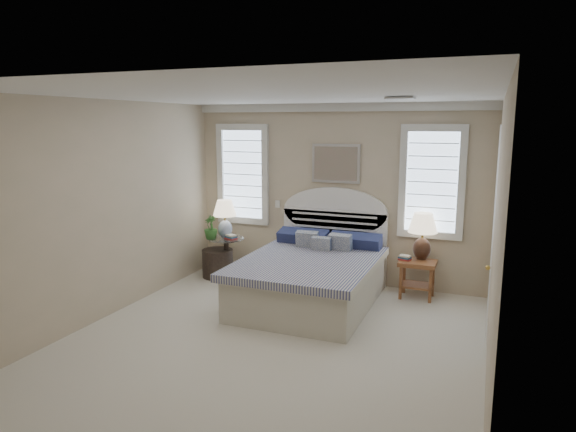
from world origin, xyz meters
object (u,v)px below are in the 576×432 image
(side_table_left, at_px, (226,253))
(bed, at_px, (313,274))
(lamp_right, at_px, (423,231))
(lamp_left, at_px, (225,215))
(nightstand_right, at_px, (417,271))
(floor_pot, at_px, (218,263))

(side_table_left, bearing_deg, bed, -19.74)
(lamp_right, bearing_deg, bed, -147.94)
(bed, height_order, lamp_left, bed)
(side_table_left, bearing_deg, lamp_right, 4.60)
(side_table_left, distance_m, nightstand_right, 2.95)
(bed, bearing_deg, floor_pot, 163.20)
(nightstand_right, xyz_separation_m, lamp_right, (0.03, 0.14, 0.55))
(lamp_right, bearing_deg, nightstand_right, -101.53)
(floor_pot, relative_size, lamp_right, 0.73)
(side_table_left, bearing_deg, lamp_left, 133.14)
(floor_pot, bearing_deg, side_table_left, 22.79)
(lamp_left, bearing_deg, floor_pot, -135.37)
(bed, bearing_deg, lamp_right, 32.06)
(bed, xyz_separation_m, side_table_left, (-1.65, 0.59, 0.00))
(bed, height_order, floor_pot, bed)
(nightstand_right, distance_m, lamp_right, 0.57)
(side_table_left, relative_size, nightstand_right, 1.19)
(bed, distance_m, lamp_right, 1.66)
(bed, xyz_separation_m, lamp_left, (-1.69, 0.63, 0.61))
(lamp_left, xyz_separation_m, lamp_right, (3.01, 0.20, -0.06))
(nightstand_right, bearing_deg, side_table_left, -178.06)
(side_table_left, relative_size, floor_pot, 1.29)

